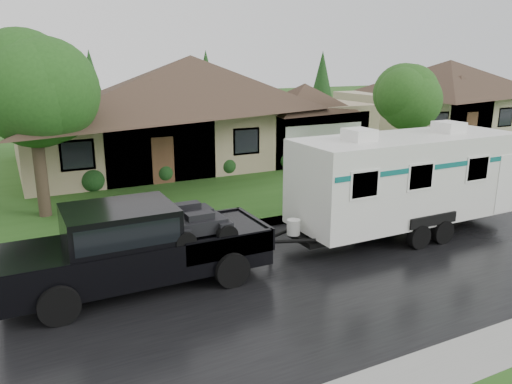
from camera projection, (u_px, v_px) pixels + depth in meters
ground at (289, 247)px, 15.34m from camera, size 140.00×140.00×0.00m
road at (327, 271)px, 13.62m from camera, size 140.00×8.00×0.01m
curb at (256, 224)px, 17.26m from camera, size 140.00×0.50×0.15m
lawn at (154, 159)px, 28.23m from camera, size 140.00×26.00×0.15m
house_main at (198, 96)px, 27.31m from camera, size 19.44×10.80×6.90m
house_neighbor at (452, 90)px, 36.54m from camera, size 15.12×9.72×6.45m
tree_left_green at (31, 90)px, 16.76m from camera, size 3.86×3.86×6.39m
tree_right_green at (405, 97)px, 23.97m from camera, size 3.18×3.18×5.27m
shrub_row at (227, 164)px, 24.05m from camera, size 13.60×1.00×1.00m
pickup_truck at (134, 244)px, 12.42m from camera, size 6.51×2.47×2.17m
travel_trailer at (405, 177)px, 16.08m from camera, size 8.02×2.82×3.60m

